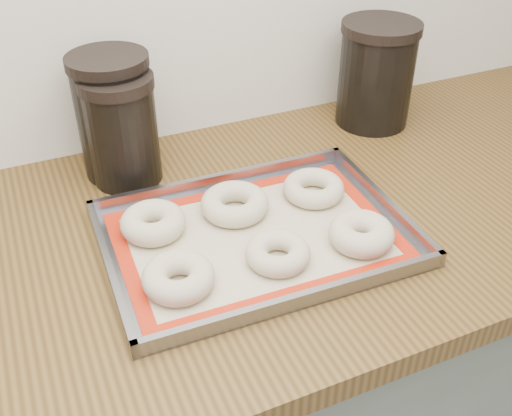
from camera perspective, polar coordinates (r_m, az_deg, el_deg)
name	(u,v)px	position (r m, az deg, el deg)	size (l,w,h in m)	color
cabinet	(290,386)	(1.33, 3.27, -16.54)	(3.00, 0.65, 0.86)	slate
countertop	(299,216)	(1.01, 4.11, -0.75)	(3.06, 0.68, 0.04)	brown
baking_tray	(256,236)	(0.93, 0.00, -2.67)	(0.47, 0.34, 0.03)	gray
baking_mat	(256,237)	(0.93, 0.00, -2.77)	(0.43, 0.30, 0.00)	#C6B793
bagel_front_left	(179,277)	(0.84, -7.39, -6.58)	(0.10, 0.10, 0.04)	beige
bagel_front_mid	(278,253)	(0.87, 2.11, -4.31)	(0.10, 0.10, 0.03)	beige
bagel_front_right	(361,234)	(0.92, 10.00, -2.42)	(0.10, 0.10, 0.04)	beige
bagel_back_left	(153,223)	(0.94, -9.78, -1.39)	(0.10, 0.10, 0.04)	beige
bagel_back_mid	(235,204)	(0.97, -2.05, 0.40)	(0.11, 0.11, 0.04)	beige
bagel_back_right	(313,188)	(1.01, 5.50, 1.89)	(0.10, 0.10, 0.03)	beige
canister_left	(115,116)	(1.07, -13.27, 8.53)	(0.14, 0.14, 0.22)	black
canister_mid	(122,129)	(1.05, -12.64, 7.31)	(0.13, 0.13, 0.19)	black
canister_right	(376,74)	(1.24, 11.38, 12.43)	(0.15, 0.15, 0.21)	black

